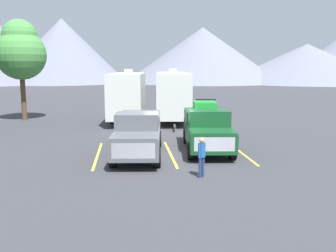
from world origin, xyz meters
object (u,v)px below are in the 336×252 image
Objects in this scene: camper_trailer_a at (128,94)px; camper_trailer_b at (173,94)px; pickup_truck_b at (207,127)px; pickup_truck_a at (138,133)px; person_a at (202,155)px.

camper_trailer_b reaches higher than camper_trailer_a.
camper_trailer_a is at bearing 111.72° from pickup_truck_b.
pickup_truck_a is at bearing -87.46° from camper_trailer_a.
camper_trailer_a reaches higher than person_a.
camper_trailer_a is at bearing -176.73° from camper_trailer_b.
pickup_truck_a is 3.84× the size of person_a.
pickup_truck_a is 4.49m from person_a.
person_a is at bearing -104.34° from pickup_truck_b.
pickup_truck_b is (3.50, 0.82, 0.05)m from pickup_truck_a.
person_a is (2.30, -3.85, -0.20)m from pickup_truck_a.
pickup_truck_a is 0.65× the size of camper_trailer_b.
pickup_truck_b is at bearing 13.18° from pickup_truck_a.
person_a is at bearing -79.25° from camper_trailer_a.
camper_trailer_a is 3.47m from camper_trailer_b.
camper_trailer_a is (-0.48, 10.81, 0.98)m from pickup_truck_a.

